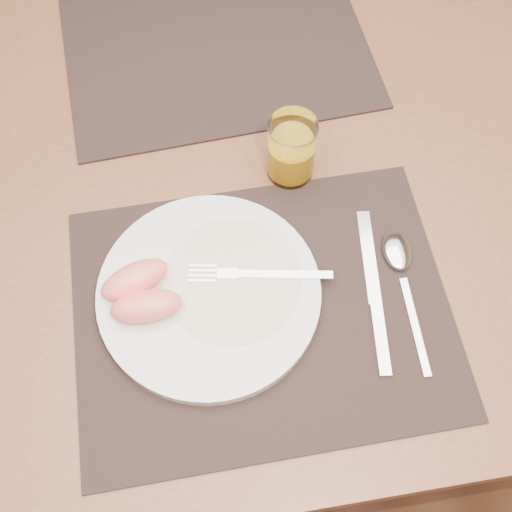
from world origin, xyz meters
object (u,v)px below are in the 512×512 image
object	(u,v)px
plate	(209,293)
juice_glass	(291,151)
placemat_near	(262,311)
fork	(247,274)
spoon	(399,261)
table	(238,197)
placemat_far	(216,45)
knife	(375,303)

from	to	relation	value
plate	juice_glass	size ratio (longest dim) A/B	2.85
placemat_near	fork	size ratio (longest dim) A/B	2.57
fork	spoon	distance (m)	0.19
table	juice_glass	size ratio (longest dim) A/B	14.78
placemat_far	knife	xyz separation A→B (m)	(0.13, -0.45, 0.00)
knife	spoon	bearing A→B (deg)	49.34
fork	plate	bearing A→B (deg)	-165.04
fork	juice_glass	distance (m)	0.18
table	knife	world-z (taller)	knife
placemat_far	knife	size ratio (longest dim) A/B	2.04
table	plate	xyz separation A→B (m)	(-0.06, -0.19, 0.10)
table	juice_glass	xyz separation A→B (m)	(0.07, -0.02, 0.13)
placemat_far	spoon	xyz separation A→B (m)	(0.18, -0.40, 0.01)
plate	fork	distance (m)	0.05
table	placemat_far	distance (m)	0.24
table	fork	distance (m)	0.21
knife	spoon	distance (m)	0.07
plate	fork	xyz separation A→B (m)	(0.05, 0.01, 0.01)
plate	placemat_near	bearing A→B (deg)	-25.76
fork	juice_glass	bearing A→B (deg)	61.95
placemat_near	knife	world-z (taller)	knife
table	placemat_far	xyz separation A→B (m)	(0.00, 0.22, 0.09)
placemat_near	placemat_far	bearing A→B (deg)	89.78
fork	table	bearing A→B (deg)	85.97
placemat_near	spoon	xyz separation A→B (m)	(0.18, 0.04, 0.01)
placemat_near	plate	world-z (taller)	plate
placemat_near	spoon	distance (m)	0.18
fork	placemat_far	bearing A→B (deg)	88.11
table	knife	distance (m)	0.28
placemat_far	juice_glass	distance (m)	0.26
placemat_far	fork	bearing A→B (deg)	-91.89
spoon	table	bearing A→B (deg)	133.88
spoon	placemat_far	bearing A→B (deg)	113.62
knife	juice_glass	bearing A→B (deg)	107.54
knife	juice_glass	distance (m)	0.22
knife	spoon	xyz separation A→B (m)	(0.04, 0.05, 0.00)
spoon	plate	bearing A→B (deg)	-178.51
table	placemat_near	xyz separation A→B (m)	(-0.00, -0.22, 0.09)
table	spoon	distance (m)	0.27
plate	spoon	world-z (taller)	plate
placemat_near	table	bearing A→B (deg)	89.73
plate	table	bearing A→B (deg)	72.12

